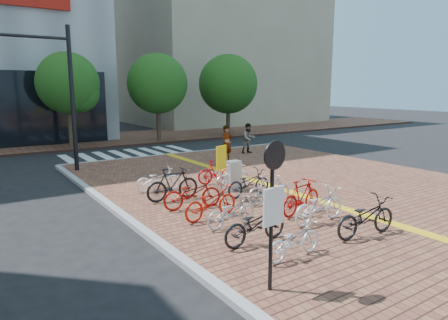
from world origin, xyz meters
TOP-DOWN VIEW (x-y plane):
  - ground at (0.00, 0.00)m, footprint 120.00×120.00m
  - kerb_north at (3.00, 12.00)m, footprint 14.00×0.25m
  - far_sidewalk at (0.00, 21.00)m, footprint 70.00×8.00m
  - building_beige at (18.00, 32.00)m, footprint 20.00×18.00m
  - crosswalk at (0.50, 14.00)m, footprint 7.50×4.00m
  - street_trees at (5.04, 17.45)m, footprint 16.20×4.60m
  - bike_0 at (-1.92, -2.57)m, footprint 1.61×0.63m
  - bike_1 at (-2.11, -1.40)m, footprint 1.88×0.69m
  - bike_2 at (-1.91, -0.08)m, footprint 1.63×0.65m
  - bike_3 at (-2.01, 0.82)m, footprint 1.94×0.89m
  - bike_4 at (-1.98, 1.95)m, footprint 1.98×0.98m
  - bike_5 at (-2.07, 3.14)m, footprint 1.90×0.61m
  - bike_6 at (-1.97, 4.53)m, footprint 1.74×0.84m
  - bike_7 at (0.55, -2.59)m, footprint 2.02×0.84m
  - bike_8 at (0.34, -1.18)m, footprint 1.93×0.74m
  - bike_9 at (0.48, -0.35)m, footprint 1.84×0.78m
  - bike_10 at (0.36, 1.00)m, footprint 1.66×0.63m
  - bike_11 at (0.40, 2.16)m, footprint 1.83×0.69m
  - bike_12 at (0.47, 3.18)m, footprint 1.66×0.55m
  - bike_13 at (0.47, 4.34)m, footprint 1.65×0.76m
  - pedestrian_a at (3.38, 7.92)m, footprint 0.76×0.57m
  - pedestrian_b at (6.10, 9.68)m, footprint 0.87×0.70m
  - utility_box at (0.41, 3.11)m, footprint 0.51×0.38m
  - yellow_sign at (-0.65, 2.30)m, footprint 0.49×0.21m
  - notice_sign at (-3.30, -3.40)m, footprint 0.53×0.15m
  - traffic_light_pole at (-5.00, 10.19)m, footprint 3.48×1.34m

SIDE VIEW (x-z plane):
  - ground at x=0.00m, z-range 0.00..0.00m
  - crosswalk at x=0.50m, z-range 0.00..0.01m
  - far_sidewalk at x=0.00m, z-range 0.00..0.15m
  - kerb_north at x=3.00m, z-range 0.00..0.15m
  - bike_0 at x=-1.92m, z-range 0.15..0.98m
  - bike_2 at x=-1.91m, z-range 0.15..0.99m
  - bike_6 at x=-1.97m, z-range 0.15..1.02m
  - bike_11 at x=0.40m, z-range 0.15..1.10m
  - bike_13 at x=0.47m, z-range 0.15..1.10m
  - bike_10 at x=0.36m, z-range 0.15..1.12m
  - bike_1 at x=-2.11m, z-range 0.15..1.13m
  - bike_3 at x=-2.01m, z-range 0.15..1.13m
  - bike_12 at x=0.47m, z-range 0.15..1.14m
  - bike_4 at x=-1.98m, z-range 0.15..1.14m
  - bike_8 at x=0.34m, z-range 0.15..1.15m
  - bike_7 at x=0.55m, z-range 0.15..1.18m
  - bike_9 at x=0.48m, z-range 0.15..1.22m
  - utility_box at x=0.41m, z-range 0.15..1.26m
  - bike_5 at x=-2.07m, z-range 0.15..1.28m
  - pedestrian_b at x=6.10m, z-range 0.15..1.88m
  - pedestrian_a at x=3.38m, z-range 0.15..2.04m
  - yellow_sign at x=-0.65m, z-range 0.51..2.37m
  - notice_sign at x=-3.30m, z-range 0.52..3.38m
  - street_trees at x=5.04m, z-range 0.92..7.27m
  - traffic_light_pole at x=-5.00m, z-range 1.38..7.85m
  - building_beige at x=18.00m, z-range 0.00..18.00m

